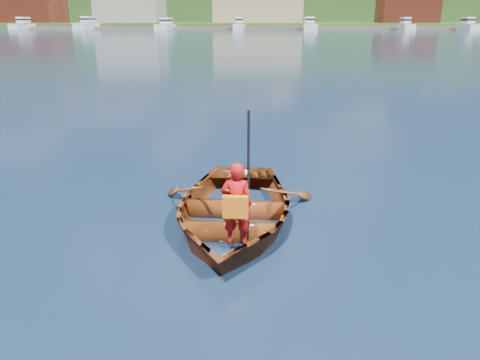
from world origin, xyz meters
name	(u,v)px	position (x,y,z in m)	size (l,w,h in m)	color
ground	(162,231)	(0.00, 0.00, 0.00)	(600.00, 600.00, 0.00)	#0E2247
rowboat	(232,209)	(1.04, 0.38, 0.24)	(2.74, 3.82, 0.79)	brown
child_paddler	(237,204)	(1.19, -0.52, 0.69)	(0.43, 0.34, 1.84)	red
shoreline	(275,4)	(0.00, 236.61, 10.32)	(400.00, 140.00, 22.00)	#374F1E
dock	(283,29)	(3.29, 148.00, 0.40)	(160.04, 9.34, 0.80)	brown
waterfront_buildings	(251,5)	(-7.74, 165.00, 7.74)	(202.00, 16.00, 14.00)	brown
marina_yachts	(230,25)	(-12.86, 143.33, 1.39)	(139.59, 13.89, 4.27)	silver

